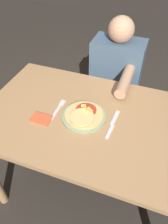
{
  "coord_description": "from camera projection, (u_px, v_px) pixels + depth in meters",
  "views": [
    {
      "loc": [
        0.26,
        -0.83,
        1.63
      ],
      "look_at": [
        -0.04,
        -0.01,
        0.81
      ],
      "focal_mm": 35.0,
      "sensor_mm": 36.0,
      "label": 1
    }
  ],
  "objects": [
    {
      "name": "napkin",
      "position": [
        41.0,
        119.0,
        1.2
      ],
      "size": [
        0.11,
        0.08,
        0.01
      ],
      "color": "#C6512D",
      "rests_on": "dining_table"
    },
    {
      "name": "dining_table",
      "position": [
        91.0,
        132.0,
        1.3
      ],
      "size": [
        1.25,
        0.78,
        0.77
      ],
      "color": "#9E754C",
      "rests_on": "ground_plane"
    },
    {
      "name": "pizza",
      "position": [
        84.0,
        115.0,
        1.2
      ],
      "size": [
        0.22,
        0.22,
        0.04
      ],
      "color": "tan",
      "rests_on": "plate"
    },
    {
      "name": "plate",
      "position": [
        84.0,
        116.0,
        1.21
      ],
      "size": [
        0.25,
        0.25,
        0.01
      ],
      "color": "gray",
      "rests_on": "dining_table"
    },
    {
      "name": "ground_plane",
      "position": [
        89.0,
        186.0,
        1.75
      ],
      "size": [
        8.0,
        8.0,
        0.0
      ],
      "primitive_type": "plane",
      "color": "#2D2823"
    },
    {
      "name": "person_diner",
      "position": [
        116.0,
        78.0,
        1.71
      ],
      "size": [
        0.37,
        0.52,
        1.12
      ],
      "color": "#2D2D38",
      "rests_on": "ground_plane"
    },
    {
      "name": "knife",
      "position": [
        113.0,
        124.0,
        1.18
      ],
      "size": [
        0.03,
        0.22,
        0.0
      ],
      "color": "silver",
      "rests_on": "dining_table"
    },
    {
      "name": "fork",
      "position": [
        59.0,
        108.0,
        1.27
      ],
      "size": [
        0.03,
        0.18,
        0.0
      ],
      "color": "silver",
      "rests_on": "dining_table"
    }
  ]
}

